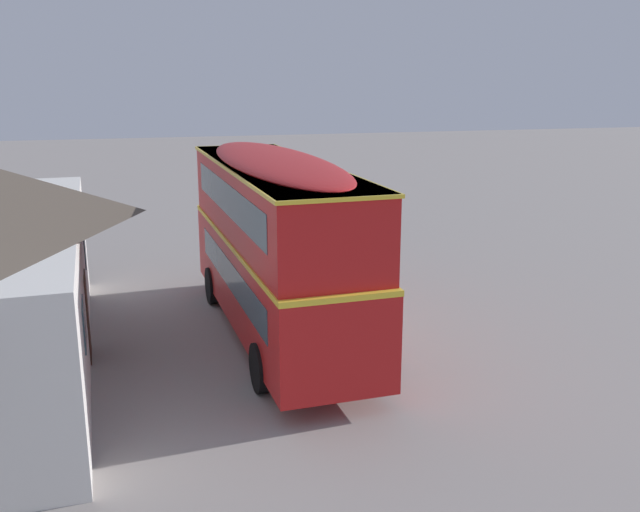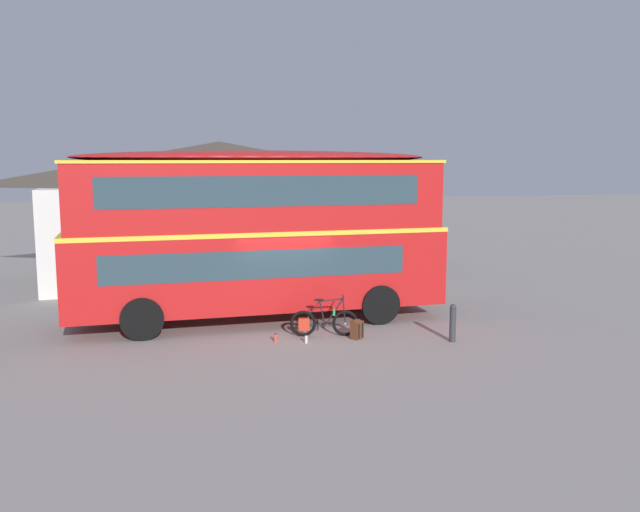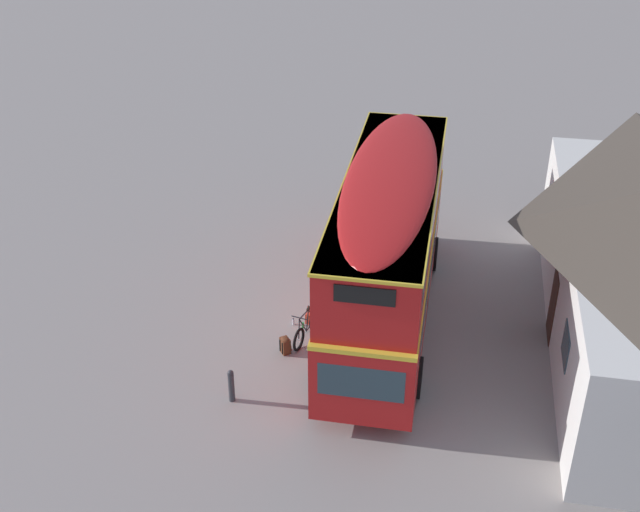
% 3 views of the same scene
% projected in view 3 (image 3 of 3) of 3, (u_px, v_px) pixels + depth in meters
% --- Properties ---
extents(ground_plane, '(120.00, 120.00, 0.00)m').
position_uv_depth(ground_plane, '(358.00, 328.00, 23.75)').
color(ground_plane, gray).
extents(double_decker_bus, '(10.48, 3.10, 4.79)m').
position_uv_depth(double_decker_bus, '(388.00, 242.00, 22.76)').
color(double_decker_bus, black).
rests_on(double_decker_bus, ground).
extents(touring_bicycle, '(1.76, 0.50, 1.05)m').
position_uv_depth(touring_bicycle, '(307.00, 327.00, 23.15)').
color(touring_bicycle, black).
rests_on(touring_bicycle, ground).
extents(backpack_on_ground, '(0.37, 0.36, 0.51)m').
position_uv_depth(backpack_on_ground, '(285.00, 345.00, 22.60)').
color(backpack_on_ground, '#592D19').
rests_on(backpack_on_ground, ground).
extents(water_bottle_clear_plastic, '(0.07, 0.07, 0.22)m').
position_uv_depth(water_bottle_clear_plastic, '(293.00, 322.00, 23.84)').
color(water_bottle_clear_plastic, silver).
rests_on(water_bottle_clear_plastic, ground).
extents(water_bottle_red_squeeze, '(0.07, 0.07, 0.22)m').
position_uv_depth(water_bottle_red_squeeze, '(308.00, 309.00, 24.40)').
color(water_bottle_red_squeeze, '#D84C33').
rests_on(water_bottle_red_squeeze, ground).
extents(kerb_bollard, '(0.16, 0.16, 0.97)m').
position_uv_depth(kerb_bollard, '(231.00, 385.00, 20.74)').
color(kerb_bollard, '#333338').
rests_on(kerb_bollard, ground).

